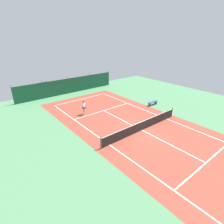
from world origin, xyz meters
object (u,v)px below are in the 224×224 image
courtside_bench (153,102)px  tennis_ball_by_sideline (74,106)px  tennis_player (84,107)px  water_bottle (167,111)px  parked_car (46,88)px  tennis_ball_near_player (112,110)px  tennis_ball_midcourt (105,95)px  tennis_net (142,126)px

courtside_bench → tennis_ball_by_sideline: bearing=143.2°
tennis_player → water_bottle: size_ratio=6.83×
tennis_player → parked_car: (-0.36, 11.17, -0.12)m
parked_car → courtside_bench: parked_car is taller
tennis_ball_near_player → tennis_ball_by_sideline: (-3.13, 4.16, 0.00)m
tennis_ball_by_sideline → tennis_player: bearing=-96.4°
tennis_player → tennis_ball_midcourt: 7.67m
parked_car → tennis_player: bearing=-92.8°
tennis_ball_near_player → water_bottle: water_bottle is taller
courtside_bench → water_bottle: courtside_bench is taller
parked_car → courtside_bench: size_ratio=2.71×
tennis_ball_midcourt → water_bottle: size_ratio=0.28×
tennis_player → tennis_ball_midcourt: tennis_player is taller
tennis_net → water_bottle: bearing=11.2°
tennis_ball_midcourt → courtside_bench: (2.47, -7.37, 0.34)m
tennis_player → water_bottle: (8.28, -5.75, -0.84)m
tennis_net → parked_car: size_ratio=2.34×
tennis_ball_near_player → courtside_bench: 5.71m
tennis_ball_midcourt → tennis_ball_near_player: bearing=-118.3°
tennis_player → courtside_bench: size_ratio=1.03×
tennis_ball_near_player → parked_car: parked_car is taller
tennis_ball_midcourt → courtside_bench: size_ratio=0.04×
tennis_net → tennis_ball_by_sideline: size_ratio=153.33×
tennis_net → tennis_ball_near_player: (1.03, 5.94, -0.48)m
tennis_ball_by_sideline → tennis_ball_midcourt: bearing=10.2°
tennis_ball_by_sideline → water_bottle: bearing=-48.5°
parked_car → water_bottle: size_ratio=18.05×
tennis_ball_by_sideline → parked_car: size_ratio=0.02×
tennis_ball_near_player → courtside_bench: (5.28, -2.14, 0.34)m
courtside_bench → water_bottle: bearing=-100.6°
tennis_net → tennis_ball_midcourt: size_ratio=153.33×
tennis_ball_near_player → tennis_ball_by_sideline: bearing=127.0°
tennis_ball_by_sideline → courtside_bench: (8.41, -6.30, 0.34)m
tennis_net → tennis_ball_near_player: size_ratio=153.33×
parked_car → water_bottle: parked_car is taller
tennis_net → courtside_bench: size_ratio=6.33×
tennis_net → tennis_ball_midcourt: bearing=71.0°
parked_car → tennis_ball_midcourt: bearing=-50.7°
tennis_ball_by_sideline → courtside_bench: bearing=-36.8°
tennis_ball_by_sideline → parked_car: bearing=95.2°
tennis_ball_near_player → tennis_ball_by_sideline: size_ratio=1.00×
tennis_net → tennis_ball_midcourt: (3.84, 11.17, -0.48)m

